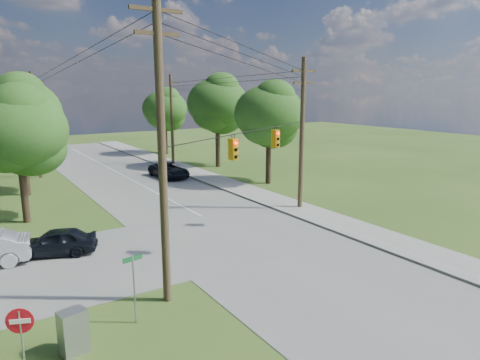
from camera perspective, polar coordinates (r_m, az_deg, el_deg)
ground at (r=19.94m, az=3.38°, el=-12.80°), size 140.00×140.00×0.00m
main_road at (r=24.80m, az=0.27°, el=-7.67°), size 10.00×100.00×0.03m
sidewalk_east at (r=28.81m, az=11.55°, el=-5.01°), size 2.60×100.00×0.12m
pole_sw at (r=16.33m, az=-10.39°, el=4.32°), size 2.00×0.32×12.00m
pole_ne at (r=30.07m, az=8.25°, el=6.33°), size 2.00×0.32×10.50m
pole_north_e at (r=48.82m, az=-9.08°, el=8.02°), size 2.00×0.32×10.00m
pole_north_w at (r=45.06m, az=-25.57°, el=6.69°), size 2.00×0.32×10.00m
power_lines at (r=28.86m, az=-7.88°, el=13.44°), size 13.93×29.62×4.93m
traffic_signals at (r=23.37m, az=2.20°, el=4.95°), size 4.91×3.27×1.05m
tree_w_near at (r=29.80m, az=-27.55°, el=5.95°), size 6.00×6.00×8.40m
tree_w_mid at (r=37.80m, az=-27.35°, el=7.95°), size 6.40×6.40×9.22m
tree_e_near at (r=38.17m, az=3.89°, el=8.77°), size 6.20×6.20×8.81m
tree_e_mid at (r=46.79m, az=-3.04°, el=10.17°), size 6.60×6.60×9.64m
tree_e_far at (r=57.14m, az=-9.99°, el=9.33°), size 5.80×5.80×8.32m
car_cross_dark at (r=24.01m, az=-23.40°, el=-7.57°), size 4.37×2.89×1.38m
car_main_north at (r=41.84m, az=-9.44°, el=1.30°), size 2.74×5.25×1.41m
control_cabinet at (r=15.47m, az=-21.35°, el=-18.35°), size 0.93×0.76×1.49m
do_not_enter_sign at (r=14.25m, az=-27.20°, el=-17.22°), size 0.73×0.33×2.33m
street_name_sign at (r=16.16m, az=-13.97°, el=-12.86°), size 0.77×0.18×2.59m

